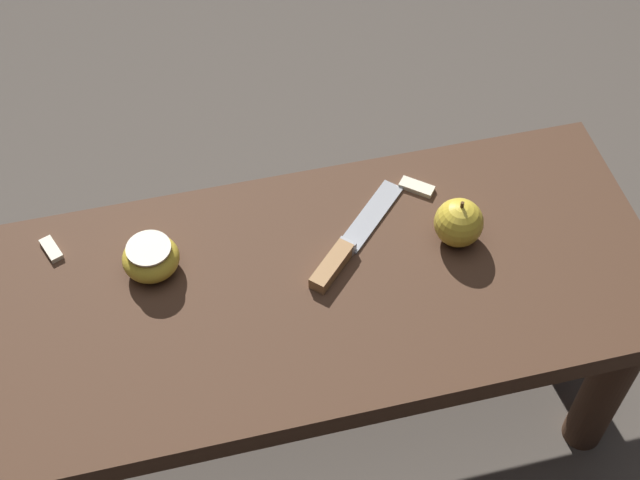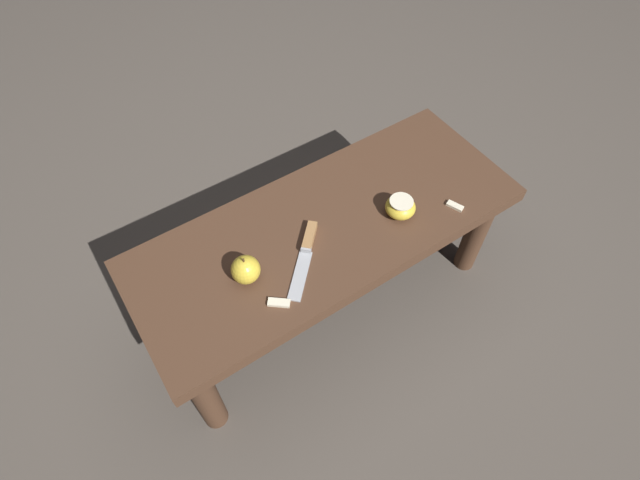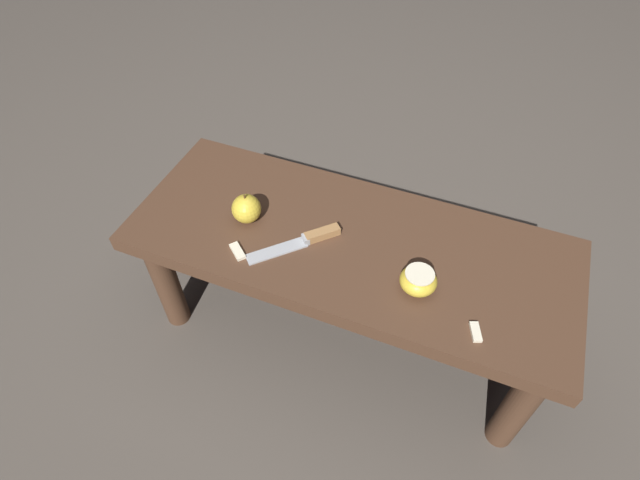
{
  "view_description": "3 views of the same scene",
  "coord_description": "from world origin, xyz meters",
  "views": [
    {
      "loc": [
        -0.12,
        -0.69,
        1.39
      ],
      "look_at": [
        0.05,
        0.05,
        0.41
      ],
      "focal_mm": 50.0,
      "sensor_mm": 36.0,
      "label": 1
    },
    {
      "loc": [
        0.45,
        0.65,
        1.4
      ],
      "look_at": [
        0.05,
        0.05,
        0.41
      ],
      "focal_mm": 28.0,
      "sensor_mm": 36.0,
      "label": 2
    },
    {
      "loc": [
        -0.22,
        0.74,
        1.24
      ],
      "look_at": [
        0.05,
        0.05,
        0.41
      ],
      "focal_mm": 28.0,
      "sensor_mm": 36.0,
      "label": 3
    }
  ],
  "objects": [
    {
      "name": "wooden_bench",
      "position": [
        0.0,
        0.0,
        0.31
      ],
      "size": [
        1.04,
        0.41,
        0.38
      ],
      "color": "#472D1E",
      "rests_on": "ground_plane"
    },
    {
      "name": "apple_whole",
      "position": [
        0.25,
        0.03,
        0.42
      ],
      "size": [
        0.07,
        0.07,
        0.08
      ],
      "color": "gold",
      "rests_on": "wooden_bench"
    },
    {
      "name": "apple_slice_near_knife",
      "position": [
        0.22,
        0.13,
        0.38
      ],
      "size": [
        0.05,
        0.05,
        0.01
      ],
      "color": "beige",
      "rests_on": "wooden_bench"
    },
    {
      "name": "ground_plane",
      "position": [
        0.0,
        0.0,
        0.0
      ],
      "size": [
        8.0,
        8.0,
        0.0
      ],
      "primitive_type": "plane",
      "color": "#4C443D"
    },
    {
      "name": "apple_cut",
      "position": [
        -0.18,
        0.08,
        0.41
      ],
      "size": [
        0.08,
        0.08,
        0.05
      ],
      "color": "gold",
      "rests_on": "wooden_bench"
    },
    {
      "name": "knife",
      "position": [
        0.09,
        0.04,
        0.39
      ],
      "size": [
        0.18,
        0.18,
        0.02
      ],
      "rotation": [
        0.0,
        0.0,
        0.79
      ],
      "color": "#9EA0A5",
      "rests_on": "wooden_bench"
    },
    {
      "name": "apple_slice_center",
      "position": [
        -0.32,
        0.14,
        0.38
      ],
      "size": [
        0.03,
        0.05,
        0.01
      ],
      "color": "beige",
      "rests_on": "wooden_bench"
    }
  ]
}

